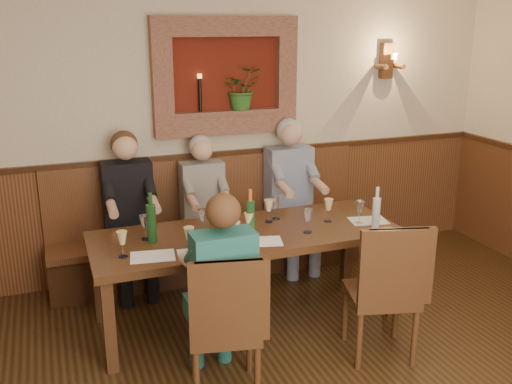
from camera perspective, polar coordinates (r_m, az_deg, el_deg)
room_shell at (r=2.55m, az=13.09°, el=6.46°), size 6.04×6.04×2.82m
wainscoting at (r=3.05m, az=11.43°, el=-18.34°), size 6.02×6.02×1.15m
wall_niche at (r=5.32m, az=-2.58°, el=11.02°), size 1.36×0.30×1.06m
wall_sconce at (r=6.02m, az=13.02°, el=12.57°), size 0.25×0.20×0.35m
dining_table at (r=4.49m, az=-0.97°, el=-4.89°), size 2.40×0.90×0.75m
bench at (r=5.46m, az=-4.30°, el=-4.88°), size 3.00×0.45×1.11m
chair_near_left at (r=3.80m, az=-3.18°, el=-15.71°), size 0.52×0.52×1.00m
chair_near_right at (r=4.26m, az=12.30°, el=-12.09°), size 0.56×0.56×1.04m
person_bench_left at (r=5.12m, az=-12.37°, el=-3.51°), size 0.43×0.52×1.44m
person_bench_mid at (r=5.26m, az=-5.08°, el=-3.07°), size 0.39×0.48×1.36m
person_bench_right at (r=5.52m, az=3.62°, el=-1.57°), size 0.43×0.53×1.46m
person_chair_front at (r=3.74m, az=-3.59°, el=-11.56°), size 0.39×0.48×1.36m
spittoon_bucket at (r=4.39m, az=-3.20°, el=-2.71°), size 0.28×0.28×0.24m
wine_bottle_green_a at (r=4.33m, az=-0.57°, el=-2.55°), size 0.08×0.08×0.37m
wine_bottle_green_b at (r=4.28m, az=-10.40°, el=-3.00°), size 0.09×0.09×0.38m
water_bottle at (r=4.58m, az=11.92°, el=-2.02°), size 0.08×0.08×0.35m
tasting_sheet_a at (r=4.07m, az=-10.30°, el=-6.34°), size 0.34×0.26×0.00m
tasting_sheet_b at (r=4.27m, az=0.65°, el=-4.96°), size 0.33×0.27×0.00m
tasting_sheet_c at (r=4.80m, az=11.16°, el=-2.82°), size 0.34×0.27×0.00m
tasting_sheet_d at (r=4.09m, az=-6.00°, el=-6.07°), size 0.28×0.21×0.00m
wine_glass_0 at (r=4.07m, az=-13.22°, el=-5.11°), size 0.08×0.08×0.19m
wine_glass_1 at (r=4.36m, az=-11.07°, el=-3.50°), size 0.08×0.08×0.19m
wine_glass_2 at (r=4.07m, az=-6.69°, el=-4.78°), size 0.08×0.08×0.19m
wine_glass_3 at (r=4.43m, az=-5.33°, el=-2.90°), size 0.08×0.08×0.19m
wine_glass_4 at (r=4.34m, az=-0.70°, el=-3.28°), size 0.08×0.08×0.19m
wine_glass_5 at (r=4.65m, az=1.27°, el=-1.90°), size 0.08×0.08×0.19m
wine_glass_6 at (r=4.44m, az=5.21°, el=-2.90°), size 0.08×0.08×0.19m
wine_glass_7 at (r=4.71m, az=7.25°, el=-1.80°), size 0.08×0.08×0.19m
wine_glass_8 at (r=4.69m, az=10.30°, el=-2.01°), size 0.08×0.08×0.19m
wine_glass_9 at (r=4.15m, az=-2.07°, el=-4.22°), size 0.08×0.08×0.19m
wine_glass_10 at (r=4.73m, az=2.05°, el=-1.60°), size 0.08×0.08×0.19m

